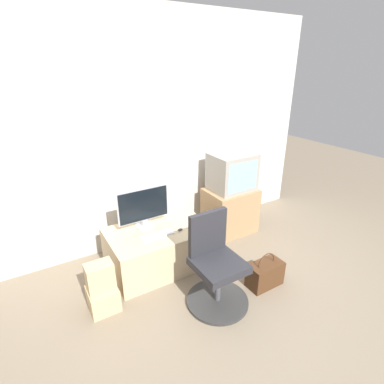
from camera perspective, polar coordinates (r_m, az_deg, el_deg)
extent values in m
plane|color=#7F705B|center=(3.00, 4.41, -19.35)|extent=(12.00, 12.00, 0.00)
cube|color=beige|center=(3.45, -7.92, 10.84)|extent=(4.40, 0.05, 2.60)
cube|color=#CCB289|center=(3.27, -6.26, -10.42)|extent=(1.05, 0.68, 0.44)
cube|color=#A37F56|center=(3.89, 7.21, -3.49)|extent=(0.61, 0.47, 0.58)
cylinder|color=#B2B2B7|center=(3.23, -8.96, -6.33)|extent=(0.20, 0.20, 0.02)
cylinder|color=#B2B2B7|center=(3.20, -9.00, -5.65)|extent=(0.07, 0.07, 0.07)
cube|color=#B2B2B7|center=(3.12, -9.27, -2.40)|extent=(0.55, 0.01, 0.36)
cube|color=black|center=(3.11, -9.23, -2.44)|extent=(0.53, 0.02, 0.33)
cube|color=white|center=(3.05, -6.60, -8.14)|extent=(0.34, 0.11, 0.01)
ellipsoid|color=#4C4C51|center=(3.12, -2.28, -7.13)|extent=(0.05, 0.03, 0.02)
cube|color=gray|center=(3.71, 7.63, 3.83)|extent=(0.52, 0.42, 0.46)
cube|color=#8CC6E5|center=(3.56, 9.66, 2.88)|extent=(0.42, 0.01, 0.36)
cylinder|color=#333333|center=(2.95, 4.84, -19.91)|extent=(0.57, 0.57, 0.03)
cylinder|color=#4C4C51|center=(2.82, 4.98, -17.11)|extent=(0.05, 0.05, 0.35)
cube|color=#28282D|center=(2.69, 5.13, -13.71)|extent=(0.42, 0.42, 0.07)
cube|color=#28282D|center=(2.68, 3.02, -7.68)|extent=(0.37, 0.05, 0.40)
cube|color=#D1B27F|center=(2.93, -16.55, -18.86)|extent=(0.25, 0.25, 0.21)
cube|color=#D1B27F|center=(2.78, -17.11, -15.21)|extent=(0.23, 0.16, 0.26)
cube|color=#4C2D19|center=(3.13, 13.71, -14.96)|extent=(0.35, 0.19, 0.25)
torus|color=#4C2D19|center=(3.05, 13.96, -12.90)|extent=(0.21, 0.01, 0.21)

